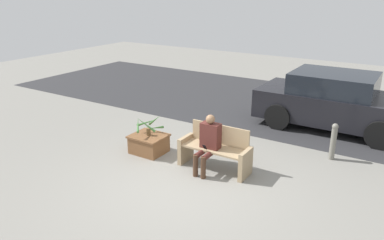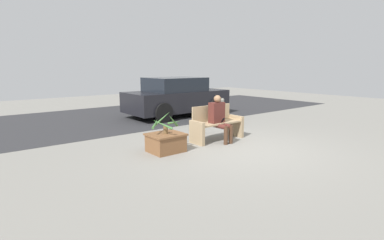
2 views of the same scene
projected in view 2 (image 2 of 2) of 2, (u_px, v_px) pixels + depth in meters
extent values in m
plane|color=gray|center=(240.00, 148.00, 7.12)|extent=(30.00, 30.00, 0.00)
cube|color=#2D2D30|center=(124.00, 116.00, 11.76)|extent=(20.00, 6.00, 0.01)
cube|color=tan|center=(197.00, 133.00, 7.44)|extent=(0.09, 0.51, 0.58)
cube|color=tan|center=(236.00, 126.00, 8.32)|extent=(0.09, 0.51, 0.58)
cube|color=tan|center=(218.00, 123.00, 7.85)|extent=(1.32, 0.47, 0.04)
cube|color=tan|center=(212.00, 113.00, 7.99)|extent=(1.32, 0.04, 0.42)
cube|color=#51231E|center=(217.00, 113.00, 7.73)|extent=(0.40, 0.22, 0.53)
sphere|color=#8C6647|center=(217.00, 99.00, 7.65)|extent=(0.19, 0.19, 0.19)
cylinder|color=#51231E|center=(220.00, 126.00, 7.56)|extent=(0.11, 0.43, 0.11)
cylinder|color=#51231E|center=(225.00, 125.00, 7.67)|extent=(0.11, 0.43, 0.11)
cylinder|color=#472D1E|center=(226.00, 135.00, 7.43)|extent=(0.10, 0.10, 0.47)
cylinder|color=#472D1E|center=(231.00, 134.00, 7.54)|extent=(0.10, 0.10, 0.47)
cube|color=black|center=(223.00, 120.00, 7.58)|extent=(0.07, 0.09, 0.12)
cube|color=brown|center=(166.00, 143.00, 6.81)|extent=(0.73, 0.63, 0.42)
cube|color=brown|center=(166.00, 134.00, 6.78)|extent=(0.78, 0.68, 0.04)
cylinder|color=brown|center=(166.00, 130.00, 6.76)|extent=(0.10, 0.10, 0.17)
cone|color=#427538|center=(174.00, 122.00, 6.88)|extent=(0.06, 0.49, 0.17)
cone|color=#427538|center=(162.00, 118.00, 6.89)|extent=(0.42, 0.15, 0.34)
cone|color=#427538|center=(155.00, 124.00, 6.76)|extent=(0.39, 0.38, 0.17)
cone|color=#427538|center=(162.00, 124.00, 6.51)|extent=(0.34, 0.41, 0.23)
cone|color=#427538|center=(173.00, 120.00, 6.64)|extent=(0.40, 0.24, 0.35)
cube|color=black|center=(177.00, 101.00, 11.73)|extent=(4.00, 1.80, 0.76)
cube|color=black|center=(175.00, 84.00, 11.56)|extent=(2.08, 1.66, 0.52)
cylinder|color=black|center=(216.00, 107.00, 11.86)|extent=(0.69, 0.18, 0.69)
cylinder|color=black|center=(188.00, 103.00, 13.23)|extent=(0.69, 0.18, 0.69)
cylinder|color=black|center=(164.00, 113.00, 10.32)|extent=(0.69, 0.18, 0.69)
cylinder|color=black|center=(138.00, 107.00, 11.70)|extent=(0.69, 0.18, 0.69)
cylinder|color=slate|center=(222.00, 111.00, 10.47)|extent=(0.12, 0.12, 0.73)
sphere|color=slate|center=(222.00, 100.00, 10.40)|extent=(0.14, 0.14, 0.14)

